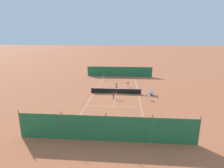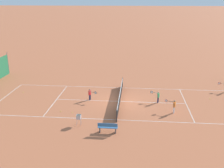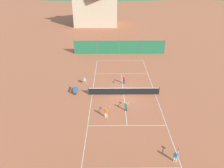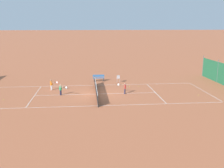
% 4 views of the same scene
% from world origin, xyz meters
% --- Properties ---
extents(ground_plane, '(600.00, 600.00, 0.00)m').
position_xyz_m(ground_plane, '(0.00, 0.00, 0.00)').
color(ground_plane, '#B7603D').
extents(court_line_markings, '(8.25, 23.85, 0.01)m').
position_xyz_m(court_line_markings, '(0.00, 0.00, 0.00)').
color(court_line_markings, white).
rests_on(court_line_markings, ground).
extents(tennis_net, '(9.18, 0.08, 1.06)m').
position_xyz_m(tennis_net, '(0.00, 0.00, 0.50)').
color(tennis_net, '#2D2D2D').
rests_on(tennis_net, ground).
extents(player_near_service, '(0.68, 0.93, 1.20)m').
position_xyz_m(player_near_service, '(-2.20, -4.89, 0.70)').
color(player_near_service, white).
rests_on(player_near_service, ground).
extents(player_far_baseline, '(0.67, 0.90, 1.17)m').
position_xyz_m(player_far_baseline, '(0.14, 2.99, 0.68)').
color(player_far_baseline, '#23284C').
rests_on(player_far_baseline, ground).
extents(player_near_baseline, '(0.69, 0.87, 1.14)m').
position_xyz_m(player_near_baseline, '(0.08, -3.66, 0.67)').
color(player_near_baseline, '#23284C').
rests_on(player_near_baseline, ground).
extents(tennis_ball_far_corner, '(0.07, 0.07, 0.07)m').
position_xyz_m(tennis_ball_far_corner, '(1.47, -9.03, 0.03)').
color(tennis_ball_far_corner, '#CCE033').
rests_on(tennis_ball_far_corner, ground).
extents(tennis_ball_near_corner, '(0.07, 0.07, 0.07)m').
position_xyz_m(tennis_ball_near_corner, '(-2.95, 5.16, 0.03)').
color(tennis_ball_near_corner, '#CCE033').
rests_on(tennis_ball_near_corner, ground).
extents(tennis_ball_by_net_right, '(0.07, 0.07, 0.07)m').
position_xyz_m(tennis_ball_by_net_right, '(-3.03, 4.07, 0.03)').
color(tennis_ball_by_net_right, '#CCE033').
rests_on(tennis_ball_by_net_right, ground).
extents(tennis_ball_service_box, '(0.07, 0.07, 0.07)m').
position_xyz_m(tennis_ball_service_box, '(1.54, 10.55, 0.03)').
color(tennis_ball_service_box, '#CCE033').
rests_on(tennis_ball_service_box, ground).
extents(ball_hopper, '(0.36, 0.36, 0.89)m').
position_xyz_m(ball_hopper, '(-5.30, 2.97, 0.66)').
color(ball_hopper, '#B7B7BC').
rests_on(ball_hopper, ground).
extents(courtside_bench, '(0.36, 1.50, 0.84)m').
position_xyz_m(courtside_bench, '(-6.34, 0.54, 0.45)').
color(courtside_bench, '#336699').
rests_on(courtside_bench, ground).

